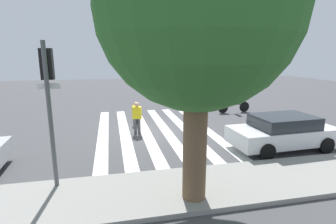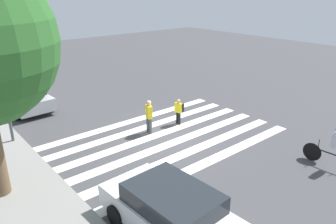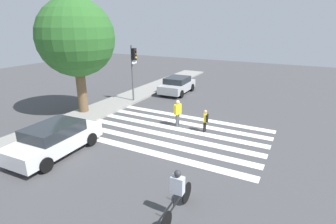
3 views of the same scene
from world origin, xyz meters
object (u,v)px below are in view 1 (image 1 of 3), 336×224
Objects in this scene: street_tree at (198,11)px; pedestrian_adult_blue_shirt at (136,111)px; pedestrian_child_with_backpack at (137,116)px; traffic_light at (48,88)px; cyclist_near_curb at (234,100)px; car_parked_far_curb at (283,132)px.

street_tree is 5.69× the size of pedestrian_adult_blue_shirt.
pedestrian_child_with_backpack is 1.75m from pedestrian_adult_blue_shirt.
traffic_light is at bearing 48.54° from pedestrian_adult_blue_shirt.
traffic_light reaches higher than pedestrian_child_with_backpack.
car_parked_far_curb is at bearing 78.26° from cyclist_near_curb.
traffic_light reaches higher than pedestrian_adult_blue_shirt.
pedestrian_adult_blue_shirt is 0.56× the size of cyclist_near_curb.
street_tree is 1.63× the size of car_parked_far_curb.
cyclist_near_curb is at bearing -135.11° from pedestrian_child_with_backpack.
pedestrian_adult_blue_shirt is 7.67m from car_parked_far_curb.
street_tree is 7.08m from car_parked_far_curb.
cyclist_near_curb is at bearing 175.42° from pedestrian_adult_blue_shirt.
cyclist_near_curb reaches higher than pedestrian_child_with_backpack.
pedestrian_child_with_backpack is 1.23× the size of pedestrian_adult_blue_shirt.
car_parked_far_curb is (-5.69, 3.50, -0.16)m from pedestrian_child_with_backpack.
pedestrian_adult_blue_shirt is 0.29× the size of car_parked_far_curb.
street_tree is 9.31m from pedestrian_adult_blue_shirt.
traffic_light reaches higher than car_parked_far_curb.
cyclist_near_curb is 0.52× the size of car_parked_far_curb.
traffic_light is 12.98m from cyclist_near_curb.
car_parked_far_curb is (-8.57, -1.50, -2.24)m from traffic_light.
car_parked_far_curb is at bearing -147.67° from street_tree.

